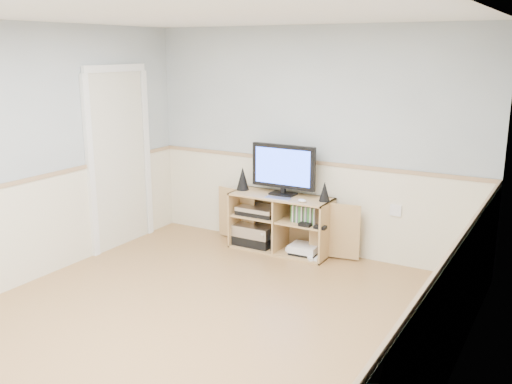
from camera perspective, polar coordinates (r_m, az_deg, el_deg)
room at (r=4.61m, az=-6.20°, el=1.10°), size 4.04×4.54×2.54m
media_cabinet at (r=6.52m, az=2.71°, el=-2.97°), size 1.81×0.44×0.65m
monitor at (r=6.36m, az=2.75°, el=2.42°), size 0.77×0.18×0.57m
speaker_left at (r=6.62m, az=-1.34°, el=1.36°), size 0.15×0.15×0.27m
speaker_right at (r=6.17m, az=6.87°, el=0.05°), size 0.12×0.12×0.22m
keyboard at (r=6.26m, az=2.20°, el=-0.63°), size 0.30×0.13×0.01m
mouse at (r=6.13m, az=4.64°, el=-0.87°), size 0.10×0.08×0.04m
av_components at (r=6.66m, az=0.08°, el=-3.63°), size 0.53×0.34×0.47m
game_consoles at (r=6.43m, az=4.79°, el=-5.74°), size 0.45×0.30×0.11m
game_cases at (r=6.29m, az=4.93°, el=-2.21°), size 0.28×0.13×0.19m
wall_outlet at (r=6.17m, az=13.80°, el=-1.79°), size 0.12×0.03×0.12m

